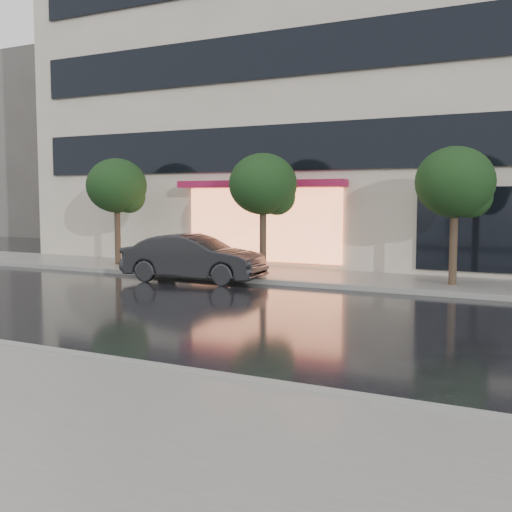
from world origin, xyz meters
The scene contains 10 objects.
ground centered at (0.00, 0.00, 0.00)m, with size 120.00×120.00×0.00m, color black.
sidewalk_far centered at (0.00, 10.25, 0.06)m, with size 60.00×3.50×0.12m, color slate.
curb_near centered at (0.00, -1.00, 0.07)m, with size 60.00×0.25×0.14m, color gray.
curb_far centered at (0.00, 8.50, 0.07)m, with size 60.00×0.25×0.14m, color gray.
office_building centered at (0.00, 17.97, 9.00)m, with size 30.00×12.76×18.00m.
bg_building_left centered at (-28.00, 26.00, 6.00)m, with size 14.00×10.00×12.00m, color #59544F.
tree_far_west centered at (-8.94, 10.03, 2.92)m, with size 2.20×2.20×3.99m.
tree_mid_west centered at (-2.94, 10.03, 2.92)m, with size 2.20×2.20×3.99m.
tree_mid_east centered at (3.06, 10.03, 2.92)m, with size 2.20×2.20×3.99m.
parked_car centered at (-4.36, 7.99, 0.72)m, with size 1.52×4.37×1.44m, color black.
Camera 1 is at (6.43, -8.43, 2.57)m, focal length 45.00 mm.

